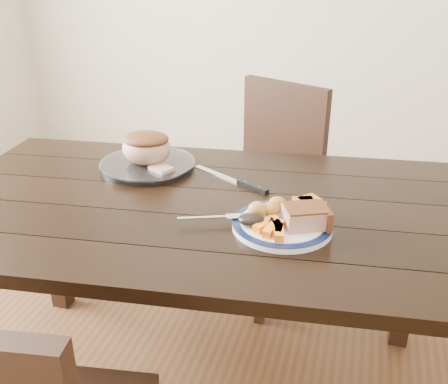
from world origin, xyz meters
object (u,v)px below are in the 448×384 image
(roast_joint, at_px, (146,148))
(pork_slice, at_px, (305,217))
(dinner_plate, at_px, (282,225))
(carving_knife, at_px, (243,183))
(chair_far, at_px, (267,179))
(serving_platter, at_px, (148,166))
(dining_table, at_px, (201,229))
(fork, at_px, (215,218))

(roast_joint, bearing_deg, pork_slice, -26.76)
(dinner_plate, xyz_separation_m, pork_slice, (0.06, -0.00, 0.04))
(carving_knife, bearing_deg, chair_far, 122.28)
(pork_slice, distance_m, roast_joint, 0.65)
(serving_platter, bearing_deg, dining_table, -37.44)
(dinner_plate, distance_m, roast_joint, 0.60)
(dinner_plate, bearing_deg, dining_table, 160.99)
(chair_far, relative_size, pork_slice, 8.56)
(fork, distance_m, roast_joint, 0.47)
(chair_far, bearing_deg, pork_slice, 132.18)
(dinner_plate, bearing_deg, chair_far, 103.87)
(roast_joint, bearing_deg, fork, -42.84)
(dinner_plate, xyz_separation_m, serving_platter, (-0.52, 0.29, 0.00))
(chair_far, xyz_separation_m, serving_platter, (-0.32, -0.53, 0.23))
(chair_far, bearing_deg, dinner_plate, 128.43)
(pork_slice, bearing_deg, dinner_plate, 175.24)
(fork, bearing_deg, roast_joint, 116.19)
(dining_table, xyz_separation_m, dinner_plate, (0.26, -0.09, 0.10))
(fork, height_order, carving_knife, fork)
(chair_far, xyz_separation_m, fork, (0.02, -0.85, 0.25))
(chair_far, distance_m, fork, 0.89)
(dining_table, relative_size, pork_slice, 15.57)
(dinner_plate, bearing_deg, pork_slice, -4.76)
(fork, relative_size, carving_knife, 0.59)
(carving_knife, bearing_deg, pork_slice, -18.32)
(fork, relative_size, roast_joint, 1.03)
(roast_joint, bearing_deg, serving_platter, 0.00)
(pork_slice, bearing_deg, serving_platter, 153.24)
(dining_table, xyz_separation_m, fork, (0.08, -0.12, 0.11))
(pork_slice, xyz_separation_m, roast_joint, (-0.58, 0.29, 0.03))
(pork_slice, bearing_deg, roast_joint, 153.24)
(dinner_plate, bearing_deg, roast_joint, 151.08)
(roast_joint, relative_size, carving_knife, 0.58)
(chair_far, height_order, fork, chair_far)
(carving_knife, bearing_deg, dining_table, -93.19)
(serving_platter, bearing_deg, carving_knife, -7.43)
(chair_far, height_order, pork_slice, chair_far)
(fork, bearing_deg, dining_table, 104.26)
(dining_table, bearing_deg, carving_knife, 57.93)
(dinner_plate, height_order, fork, fork)
(serving_platter, bearing_deg, chair_far, 59.37)
(dinner_plate, height_order, roast_joint, roast_joint)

